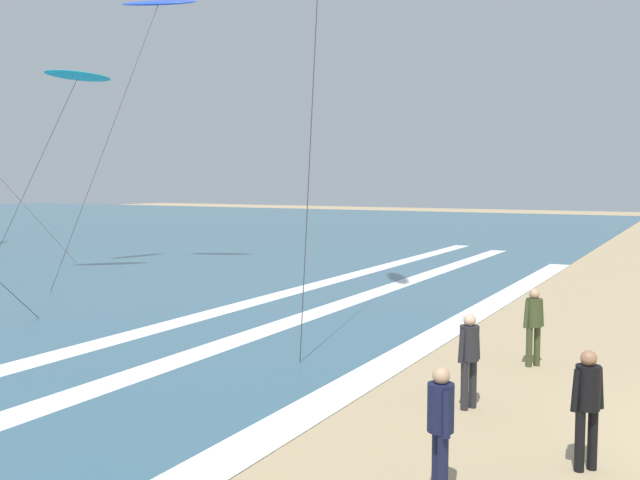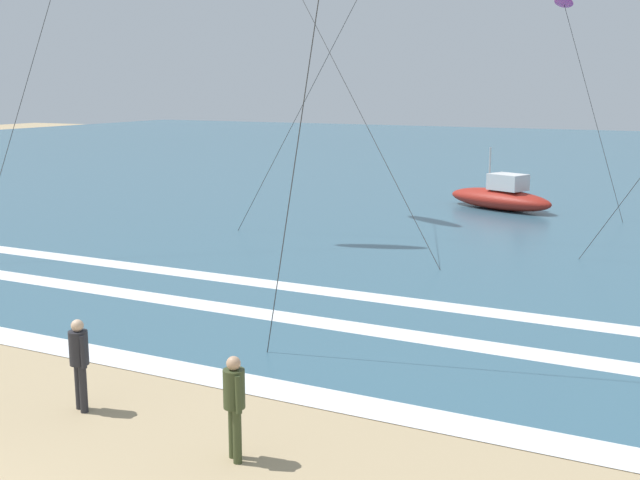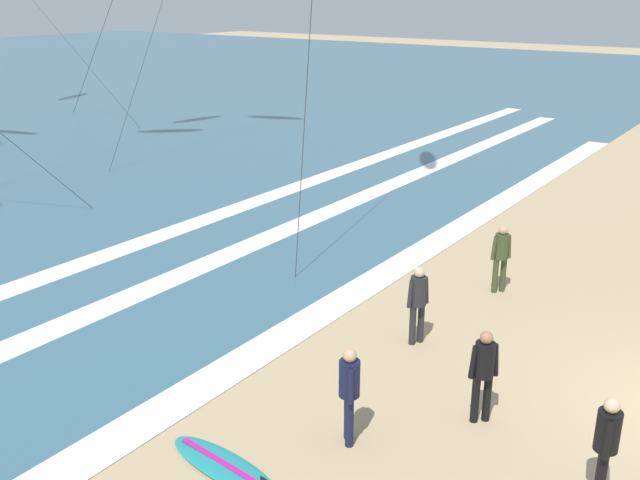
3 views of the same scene
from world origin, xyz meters
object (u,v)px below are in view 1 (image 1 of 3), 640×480
(surfer_background_far, at_px, (441,420))
(kite_cyan_high_left, at_px, (78,77))
(kite_blue_mid_center, at_px, (158,4))
(surfer_left_far, at_px, (469,352))
(surfer_right_near, at_px, (534,320))
(surfer_foreground_main, at_px, (587,399))

(surfer_background_far, relative_size, kite_cyan_high_left, 0.17)
(kite_cyan_high_left, height_order, kite_blue_mid_center, kite_blue_mid_center)
(kite_cyan_high_left, bearing_deg, surfer_background_far, -124.76)
(surfer_left_far, relative_size, surfer_right_near, 1.00)
(surfer_background_far, height_order, kite_blue_mid_center, kite_blue_mid_center)
(surfer_left_far, xyz_separation_m, kite_blue_mid_center, (12.20, 16.82, 10.02))
(surfer_foreground_main, height_order, surfer_background_far, same)
(surfer_foreground_main, xyz_separation_m, surfer_right_near, (5.09, 1.73, 0.00))
(surfer_background_far, bearing_deg, kite_blue_mid_center, 48.14)
(surfer_foreground_main, distance_m, kite_cyan_high_left, 26.82)
(surfer_right_near, height_order, kite_blue_mid_center, kite_blue_mid_center)
(surfer_right_near, xyz_separation_m, kite_cyan_high_left, (7.78, 20.67, 7.16))
(kite_blue_mid_center, bearing_deg, surfer_background_far, -131.86)
(surfer_right_near, relative_size, kite_blue_mid_center, 0.14)
(surfer_right_near, distance_m, kite_blue_mid_center, 21.79)
(surfer_foreground_main, distance_m, surfer_left_far, 2.75)
(surfer_foreground_main, height_order, surfer_left_far, same)
(surfer_foreground_main, xyz_separation_m, surfer_background_far, (-1.69, 1.42, 0.00))
(surfer_left_far, xyz_separation_m, surfer_right_near, (3.31, -0.36, 0.00))
(surfer_background_far, height_order, surfer_right_near, same)
(surfer_background_far, bearing_deg, surfer_left_far, 11.02)
(surfer_foreground_main, bearing_deg, kite_blue_mid_center, 53.52)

